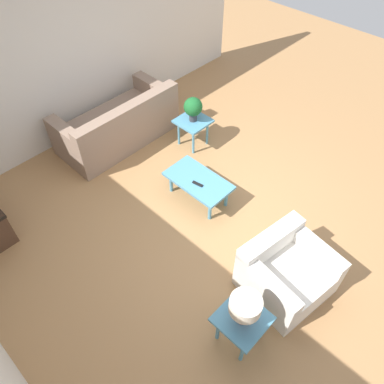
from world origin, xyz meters
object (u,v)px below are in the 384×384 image
object	(u,v)px
sofa	(119,125)
armchair	(285,272)
side_table_plant	(193,124)
coffee_table	(198,182)
side_table_lamp	(242,321)
potted_plant	(193,107)
table_lamp	(245,307)

from	to	relation	value
sofa	armchair	xyz separation A→B (m)	(-3.60, 0.39, -0.02)
sofa	side_table_plant	bearing A→B (deg)	129.50
coffee_table	side_table_lamp	world-z (taller)	side_table_lamp
side_table_plant	potted_plant	bearing A→B (deg)	26.57
side_table_plant	table_lamp	bearing A→B (deg)	142.41
sofa	armchair	size ratio (longest dim) A/B	1.91
sofa	potted_plant	world-z (taller)	potted_plant
side_table_lamp	potted_plant	distance (m)	3.39
side_table_plant	potted_plant	distance (m)	0.32
side_table_lamp	table_lamp	world-z (taller)	table_lamp
side_table_plant	potted_plant	xyz separation A→B (m)	(0.00, 0.00, 0.32)
side_table_lamp	table_lamp	distance (m)	0.33
armchair	table_lamp	distance (m)	0.99
armchair	coffee_table	bearing A→B (deg)	87.53
side_table_lamp	sofa	bearing A→B (deg)	-19.14
sofa	side_table_lamp	size ratio (longest dim) A/B	3.97
coffee_table	table_lamp	distance (m)	2.17
potted_plant	armchair	bearing A→B (deg)	155.89
coffee_table	side_table_lamp	bearing A→B (deg)	145.43
side_table_lamp	potted_plant	xyz separation A→B (m)	(2.67, -2.06, 0.32)
potted_plant	table_lamp	xyz separation A→B (m)	(-2.67, 2.06, 0.01)
potted_plant	coffee_table	bearing A→B (deg)	137.24
armchair	side_table_lamp	size ratio (longest dim) A/B	2.08
table_lamp	side_table_lamp	bearing A→B (deg)	0.00
armchair	side_table_lamp	xyz separation A→B (m)	(-0.03, 0.88, 0.12)
armchair	side_table_plant	world-z (taller)	armchair
side_table_lamp	potted_plant	world-z (taller)	potted_plant
side_table_lamp	table_lamp	size ratio (longest dim) A/B	1.35
side_table_plant	side_table_lamp	size ratio (longest dim) A/B	1.00
armchair	side_table_plant	distance (m)	2.90
side_table_plant	coffee_table	bearing A→B (deg)	137.24
coffee_table	potted_plant	world-z (taller)	potted_plant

